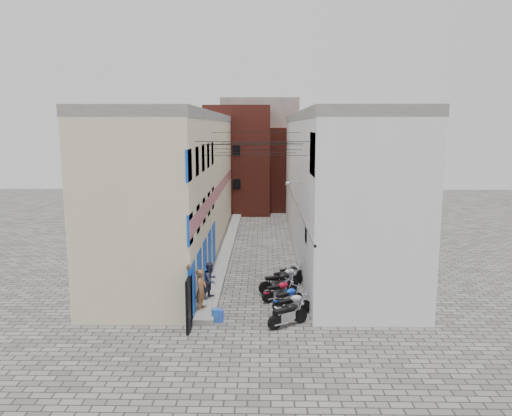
# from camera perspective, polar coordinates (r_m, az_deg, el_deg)

# --- Properties ---
(ground) EXTENTS (90.00, 90.00, 0.00)m
(ground) POSITION_cam_1_polar(r_m,az_deg,el_deg) (21.12, -0.46, -13.37)
(ground) COLOR #514F4C
(ground) RESTS_ON ground
(plinth) EXTENTS (0.90, 26.00, 0.25)m
(plinth) POSITION_cam_1_polar(r_m,az_deg,el_deg) (33.55, -3.42, -4.51)
(plinth) COLOR slate
(plinth) RESTS_ON ground
(building_left) EXTENTS (5.10, 27.00, 9.00)m
(building_left) POSITION_cam_1_polar(r_m,az_deg,el_deg) (33.09, -8.58, 2.90)
(building_left) COLOR beige
(building_left) RESTS_ON ground
(building_right) EXTENTS (5.94, 26.00, 9.00)m
(building_right) POSITION_cam_1_polar(r_m,az_deg,el_deg) (32.99, 8.82, 2.89)
(building_right) COLOR white
(building_right) RESTS_ON ground
(building_far_brick_left) EXTENTS (6.00, 6.00, 10.00)m
(building_far_brick_left) POSITION_cam_1_polar(r_m,az_deg,el_deg) (47.65, -2.05, 5.55)
(building_far_brick_left) COLOR maroon
(building_far_brick_left) RESTS_ON ground
(building_far_brick_right) EXTENTS (5.00, 6.00, 8.00)m
(building_far_brick_right) POSITION_cam_1_polar(r_m,az_deg,el_deg) (49.71, 3.86, 4.54)
(building_far_brick_right) COLOR maroon
(building_far_brick_right) RESTS_ON ground
(building_far_concrete) EXTENTS (8.00, 5.00, 11.00)m
(building_far_concrete) POSITION_cam_1_polar(r_m,az_deg,el_deg) (53.54, 0.43, 6.51)
(building_far_concrete) COLOR slate
(building_far_concrete) RESTS_ON ground
(far_shopfront) EXTENTS (2.00, 0.30, 2.40)m
(far_shopfront) POSITION_cam_1_polar(r_m,az_deg,el_deg) (45.22, 0.33, 0.51)
(far_shopfront) COLOR black
(far_shopfront) RESTS_ON ground
(overhead_wires) EXTENTS (5.80, 13.02, 1.32)m
(overhead_wires) POSITION_cam_1_polar(r_m,az_deg,el_deg) (27.14, -0.08, 7.17)
(overhead_wires) COLOR black
(overhead_wires) RESTS_ON ground
(motorcycle_a) EXTENTS (1.96, 1.59, 1.13)m
(motorcycle_a) POSITION_cam_1_polar(r_m,az_deg,el_deg) (20.96, 3.67, -11.91)
(motorcycle_a) COLOR black
(motorcycle_a) RESTS_ON ground
(motorcycle_b) EXTENTS (1.98, 1.51, 1.12)m
(motorcycle_b) POSITION_cam_1_polar(r_m,az_deg,el_deg) (22.01, 4.17, -10.87)
(motorcycle_b) COLOR silver
(motorcycle_b) RESTS_ON ground
(motorcycle_c) EXTENTS (1.75, 1.68, 1.07)m
(motorcycle_c) POSITION_cam_1_polar(r_m,az_deg,el_deg) (22.93, 3.66, -10.08)
(motorcycle_c) COLOR blue
(motorcycle_c) RESTS_ON ground
(motorcycle_d) EXTENTS (1.90, 1.42, 1.07)m
(motorcycle_d) POSITION_cam_1_polar(r_m,az_deg,el_deg) (23.81, 2.71, -9.32)
(motorcycle_d) COLOR maroon
(motorcycle_d) RESTS_ON ground
(motorcycle_e) EXTENTS (2.22, 1.29, 1.23)m
(motorcycle_e) POSITION_cam_1_polar(r_m,az_deg,el_deg) (24.82, 2.69, -8.35)
(motorcycle_e) COLOR black
(motorcycle_e) RESTS_ON ground
(motorcycle_f) EXTENTS (2.02, 1.47, 1.13)m
(motorcycle_f) POSITION_cam_1_polar(r_m,az_deg,el_deg) (25.78, 3.46, -7.78)
(motorcycle_f) COLOR silver
(motorcycle_f) RESTS_ON ground
(motorcycle_g) EXTENTS (1.79, 1.26, 1.00)m
(motorcycle_g) POSITION_cam_1_polar(r_m,az_deg,el_deg) (26.69, 3.98, -7.34)
(motorcycle_g) COLOR black
(motorcycle_g) RESTS_ON ground
(person_a) EXTENTS (0.58, 0.73, 1.77)m
(person_a) POSITION_cam_1_polar(r_m,az_deg,el_deg) (22.12, -6.30, -9.21)
(person_a) COLOR #945E35
(person_a) RESTS_ON plinth
(person_b) EXTENTS (0.95, 1.03, 1.69)m
(person_b) POSITION_cam_1_polar(r_m,az_deg,el_deg) (23.46, -5.23, -8.20)
(person_b) COLOR #303048
(person_b) RESTS_ON plinth
(water_jug_near) EXTENTS (0.38, 0.38, 0.52)m
(water_jug_near) POSITION_cam_1_polar(r_m,az_deg,el_deg) (21.56, -4.17, -12.16)
(water_jug_near) COLOR blue
(water_jug_near) RESTS_ON ground
(water_jug_far) EXTENTS (0.42, 0.42, 0.54)m
(water_jug_far) POSITION_cam_1_polar(r_m,az_deg,el_deg) (21.57, -4.64, -12.12)
(water_jug_far) COLOR blue
(water_jug_far) RESTS_ON ground
(red_crate) EXTENTS (0.37, 0.29, 0.22)m
(red_crate) POSITION_cam_1_polar(r_m,az_deg,el_deg) (21.63, -4.59, -12.51)
(red_crate) COLOR #A6120B
(red_crate) RESTS_ON ground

